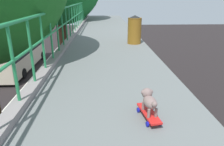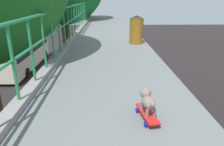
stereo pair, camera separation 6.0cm
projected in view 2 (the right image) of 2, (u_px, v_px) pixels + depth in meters
car_grey_fifth at (15, 131)px, 11.42m from camera, size 1.94×4.05×1.24m
city_bus at (24, 52)px, 22.65m from camera, size 2.53×10.59×3.21m
toy_skateboard at (147, 114)px, 2.65m from camera, size 0.25×0.54×0.09m
small_dog at (148, 100)px, 2.59m from camera, size 0.19×0.37×0.29m
litter_bin at (136, 29)px, 6.81m from camera, size 0.45×0.45×0.91m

